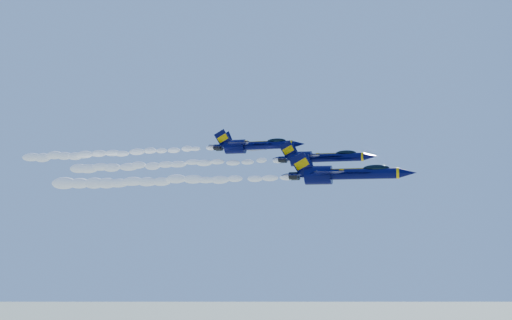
# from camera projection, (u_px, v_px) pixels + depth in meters

# --- Properties ---
(jet_lead) EXTENTS (17.75, 14.56, 6.60)m
(jet_lead) POSITION_uv_depth(u_px,v_px,m) (343.00, 174.00, 80.64)
(jet_lead) COLOR #030531
(smoke_trail_jet_lead) EXTENTS (39.57, 1.98, 1.78)m
(smoke_trail_jet_lead) POSITION_uv_depth(u_px,v_px,m) (167.00, 181.00, 88.31)
(smoke_trail_jet_lead) COLOR white
(jet_second) EXTENTS (15.54, 12.75, 5.77)m
(jet_second) POSITION_uv_depth(u_px,v_px,m) (321.00, 158.00, 90.46)
(jet_second) COLOR #030531
(smoke_trail_jet_second) EXTENTS (39.57, 1.73, 1.56)m
(smoke_trail_jet_second) POSITION_uv_depth(u_px,v_px,m) (168.00, 165.00, 97.87)
(smoke_trail_jet_second) COLOR white
(jet_third) EXTENTS (15.86, 13.01, 5.89)m
(jet_third) POSITION_uv_depth(u_px,v_px,m) (253.00, 145.00, 96.76)
(jet_third) COLOR #030531
(smoke_trail_jet_third) EXTENTS (39.57, 1.77, 1.59)m
(smoke_trail_jet_third) POSITION_uv_depth(u_px,v_px,m) (114.00, 153.00, 104.20)
(smoke_trail_jet_third) COLOR white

